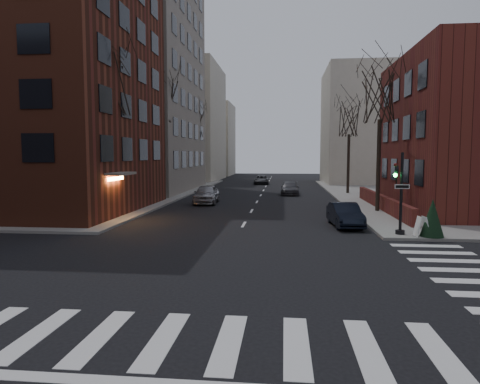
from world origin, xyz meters
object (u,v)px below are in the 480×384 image
object	(u,v)px
traffic_signal	(400,199)
tree_left_a	(108,84)
tree_right_a	(380,96)
tree_right_b	(349,119)
evergreen_shrub	(432,218)
car_lane_far	(261,180)
tree_left_b	(162,101)
car_lane_silver	(206,194)
tree_left_c	(194,122)
parked_sedan	(345,215)
sandwich_board	(422,226)
streetlamp_far	(202,153)
streetlamp_near	(156,152)
car_lane_gray	(290,188)

from	to	relation	value
traffic_signal	tree_left_a	bearing A→B (deg)	163.35
tree_right_a	tree_right_b	world-z (taller)	tree_right_a
tree_right_b	evergreen_shrub	size ratio (longest dim) A/B	5.07
tree_left_a	car_lane_far	size ratio (longest dim) A/B	2.39
tree_left_b	car_lane_far	size ratio (longest dim) A/B	2.52
tree_left_b	car_lane_silver	xyz separation A→B (m)	(4.70, -3.62, -8.13)
tree_right_a	tree_left_c	bearing A→B (deg)	128.66
tree_left_b	parked_sedan	bearing A→B (deg)	-44.17
parked_sedan	car_lane_far	bearing A→B (deg)	95.91
evergreen_shrub	sandwich_board	bearing A→B (deg)	180.00
tree_left_b	car_lane_silver	distance (m)	10.06
tree_left_a	tree_left_c	world-z (taller)	tree_left_a
streetlamp_far	parked_sedan	xyz separation A→B (m)	(13.94, -30.12, -3.57)
streetlamp_near	parked_sedan	bearing A→B (deg)	-35.99
streetlamp_near	parked_sedan	distance (m)	17.59
tree_left_a	streetlamp_far	size ratio (longest dim) A/B	1.63
streetlamp_far	car_lane_silver	distance (m)	20.34
car_lane_gray	sandwich_board	world-z (taller)	car_lane_gray
tree_right_b	car_lane_far	xyz separation A→B (m)	(-9.60, 14.44, -6.99)
traffic_signal	tree_left_b	xyz separation A→B (m)	(-16.74, 17.01, 7.00)
streetlamp_far	car_lane_far	xyz separation A→B (m)	(7.40, 4.44, -3.64)
streetlamp_far	car_lane_far	world-z (taller)	streetlamp_far
tree_left_c	parked_sedan	bearing A→B (deg)	-62.66
streetlamp_near	car_lane_gray	world-z (taller)	streetlamp_near
traffic_signal	tree_right_a	world-z (taller)	tree_right_a
tree_left_c	car_lane_silver	xyz separation A→B (m)	(4.70, -17.62, -7.24)
parked_sedan	tree_right_b	bearing A→B (deg)	76.54
car_lane_silver	car_lane_gray	bearing A→B (deg)	48.78
car_lane_gray	traffic_signal	bearing A→B (deg)	-76.05
tree_right_b	car_lane_gray	distance (m)	9.16
traffic_signal	tree_right_b	xyz separation A→B (m)	(0.86, 23.01, 5.68)
tree_left_b	evergreen_shrub	xyz separation A→B (m)	(18.14, -17.50, -7.86)
traffic_signal	streetlamp_far	bearing A→B (deg)	116.06
tree_left_b	tree_left_c	xyz separation A→B (m)	(0.00, 14.00, -0.88)
tree_left_c	streetlamp_far	xyz separation A→B (m)	(0.60, 2.00, -3.79)
streetlamp_far	car_lane_gray	bearing A→B (deg)	-44.52
tree_right_a	parked_sedan	bearing A→B (deg)	-116.59
streetlamp_far	parked_sedan	distance (m)	33.38
tree_right_b	car_lane_far	size ratio (longest dim) A/B	2.14
car_lane_silver	car_lane_gray	world-z (taller)	car_lane_silver
car_lane_silver	streetlamp_far	bearing A→B (deg)	99.42
parked_sedan	evergreen_shrub	size ratio (longest dim) A/B	2.24
streetlamp_far	car_lane_gray	xyz separation A→B (m)	(11.10, -10.92, -3.60)
tree_left_c	sandwich_board	xyz separation A→B (m)	(17.67, -31.50, -7.39)
tree_left_a	streetlamp_far	bearing A→B (deg)	88.77
tree_left_a	tree_left_b	xyz separation A→B (m)	(0.00, 12.00, 0.44)
streetlamp_far	tree_left_b	bearing A→B (deg)	-92.15
car_lane_gray	evergreen_shrub	world-z (taller)	evergreen_shrub
car_lane_silver	evergreen_shrub	size ratio (longest dim) A/B	2.54
tree_left_b	tree_left_c	distance (m)	14.03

